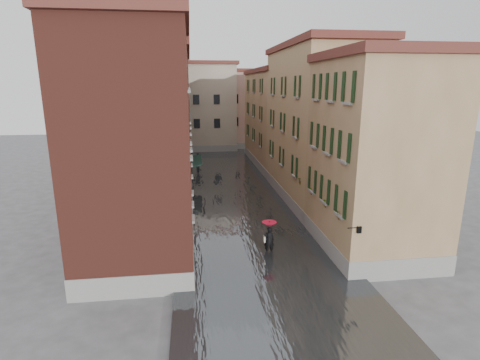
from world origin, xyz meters
TOP-DOWN VIEW (x-y plane):
  - ground at (0.00, 0.00)m, footprint 120.00×120.00m
  - floodwater at (0.00, 13.00)m, footprint 10.00×60.00m
  - building_left_near at (-7.00, -2.00)m, footprint 6.00×8.00m
  - building_left_mid at (-7.00, 9.00)m, footprint 6.00×14.00m
  - building_left_far at (-7.00, 24.00)m, footprint 6.00×16.00m
  - building_right_near at (7.00, -2.00)m, footprint 6.00×8.00m
  - building_right_mid at (7.00, 9.00)m, footprint 6.00×14.00m
  - building_right_far at (7.00, 24.00)m, footprint 6.00×16.00m
  - building_end_cream at (-3.00, 38.00)m, footprint 12.00×9.00m
  - building_end_pink at (6.00, 40.00)m, footprint 10.00×9.00m
  - awning_near at (-3.49, 13.80)m, footprint 1.09×2.77m
  - awning_far at (-3.48, 16.49)m, footprint 1.09×3.30m
  - wall_lantern at (4.33, -6.00)m, footprint 0.71×0.22m
  - window_planters at (4.12, -0.64)m, footprint 0.59×8.35m
  - pedestrian_main at (0.61, -1.93)m, footprint 0.93×0.93m
  - pedestrian_far at (-3.09, 24.27)m, footprint 0.94×0.80m

SIDE VIEW (x-z plane):
  - ground at x=0.00m, z-range 0.00..0.00m
  - floodwater at x=0.00m, z-range 0.00..0.20m
  - pedestrian_far at x=-3.09m, z-range 0.00..1.70m
  - pedestrian_main at x=0.61m, z-range 0.20..2.26m
  - awning_near at x=-3.49m, z-range 1.06..3.86m
  - awning_far at x=-3.48m, z-range 1.07..3.87m
  - wall_lantern at x=4.33m, z-range 2.83..3.18m
  - window_planters at x=4.12m, z-range 3.09..3.93m
  - building_right_near at x=7.00m, z-range 0.00..11.50m
  - building_right_far at x=7.00m, z-range 0.00..11.50m
  - building_end_pink at x=6.00m, z-range 0.00..12.00m
  - building_left_mid at x=-7.00m, z-range 0.00..12.50m
  - building_left_near at x=-7.00m, z-range 0.00..13.00m
  - building_right_mid at x=7.00m, z-range 0.00..13.00m
  - building_end_cream at x=-3.00m, z-range 0.00..13.00m
  - building_left_far at x=-7.00m, z-range 0.00..14.00m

